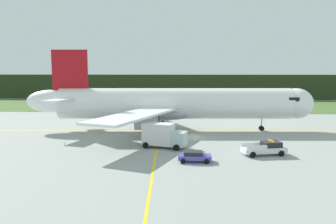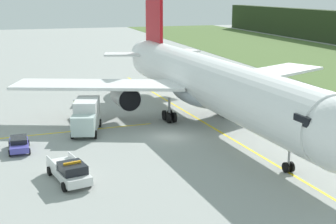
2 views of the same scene
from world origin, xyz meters
name	(u,v)px [view 1 (image 1 of 2)]	position (x,y,z in m)	size (l,w,h in m)	color
ground	(193,137)	(0.00, 0.00, 0.00)	(320.00, 320.00, 0.00)	#969A96
grass_verge	(191,105)	(0.00, 51.01, 0.02)	(320.00, 39.79, 0.04)	#4A6630
distant_tree_line	(190,87)	(0.00, 75.18, 4.74)	(288.00, 4.21, 9.48)	#26351C
taxiway_centerline_main	(175,131)	(-3.21, 5.67, 0.00)	(67.34, 0.30, 0.01)	yellow
taxiway_centerline_spur	(154,167)	(-4.75, -17.92, 0.00)	(34.83, 0.30, 0.01)	yellow
airliner	(172,104)	(-3.76, 5.64, 4.89)	(52.62, 42.98, 14.79)	white
ops_pickup_truck	(265,148)	(9.36, -11.44, 0.90)	(6.03, 3.26, 1.94)	silver
catering_truck	(163,135)	(-4.41, -8.13, 1.84)	(6.64, 4.04, 3.68)	silver
staff_car	(194,156)	(-0.05, -15.26, 0.70)	(4.02, 2.00, 1.30)	#4C48AF
taxiway_edge_light_west	(64,144)	(-19.02, -7.86, 0.26)	(0.12, 0.12, 0.49)	yellow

